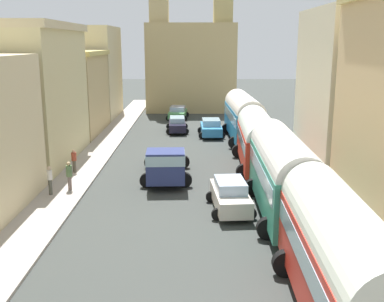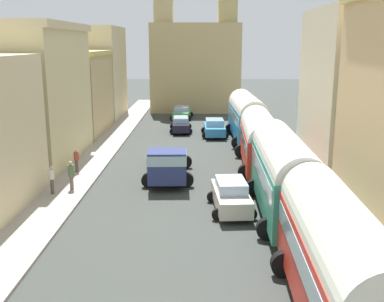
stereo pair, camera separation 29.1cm
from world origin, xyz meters
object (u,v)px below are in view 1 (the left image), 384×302
parked_bus_2 (260,138)px  car_1 (180,112)px  car_3 (213,128)px  parked_bus_1 (285,171)px  car_0 (179,124)px  cargo_truck_0 (168,163)px  pedestrian_2 (76,160)px  parked_bus_3 (245,115)px  car_2 (232,195)px  parked_bus_0 (342,255)px  pedestrian_1 (71,175)px  pedestrian_0 (52,179)px

parked_bus_2 → car_1: 21.89m
car_3 → parked_bus_1: bearing=-82.3°
parked_bus_1 → car_0: (-5.90, 22.18, -1.58)m
cargo_truck_0 → pedestrian_2: cargo_truck_0 is taller
parked_bus_3 → cargo_truck_0: (-6.09, -12.23, -1.10)m
cargo_truck_0 → car_1: 24.22m
car_2 → parked_bus_0: bearing=-75.4°
car_3 → parked_bus_2: bearing=-76.2°
parked_bus_3 → car_1: (-6.09, 11.98, -1.55)m
car_0 → pedestrian_1: bearing=-106.9°
parked_bus_0 → pedestrian_2: (-12.17, 16.33, -1.26)m
car_2 → car_3: car_2 is taller
parked_bus_0 → car_0: 31.77m
parked_bus_3 → pedestrian_1: parked_bus_3 is taller
car_2 → car_3: size_ratio=1.01×
parked_bus_1 → car_2: size_ratio=2.18×
car_0 → car_2: car_2 is taller
pedestrian_0 → parked_bus_0: bearing=-43.6°
parked_bus_0 → car_3: size_ratio=2.08×
pedestrian_0 → car_0: bearing=71.5°
parked_bus_0 → parked_bus_2: bearing=90.0°
car_1 → parked_bus_2: bearing=-73.8°
cargo_truck_0 → parked_bus_1: bearing=-43.5°
car_2 → pedestrian_2: (-9.64, 6.65, 0.14)m
car_0 → pedestrian_1: size_ratio=2.44×
parked_bus_2 → cargo_truck_0: 6.96m
cargo_truck_0 → car_3: 14.72m
car_0 → parked_bus_3: bearing=-35.3°
parked_bus_1 → pedestrian_1: size_ratio=5.21×
parked_bus_2 → car_0: bearing=114.1°
car_1 → pedestrian_0: 27.89m
pedestrian_0 → pedestrian_1: pedestrian_1 is taller
car_1 → pedestrian_2: (-6.07, -22.65, 0.23)m
car_1 → parked_bus_3: bearing=-63.1°
parked_bus_0 → pedestrian_2: size_ratio=5.35×
car_1 → pedestrian_1: 26.89m
parked_bus_1 → parked_bus_3: bearing=90.0°
car_1 → pedestrian_2: bearing=-105.0°
parked_bus_0 → pedestrian_0: 17.16m
pedestrian_0 → pedestrian_2: 4.52m
parked_bus_1 → cargo_truck_0: 8.46m
cargo_truck_0 → car_0: size_ratio=1.64×
car_0 → pedestrian_0: 20.42m
parked_bus_1 → car_0: 23.01m
car_1 → car_0: bearing=-88.6°
parked_bus_2 → pedestrian_1: 12.75m
parked_bus_2 → cargo_truck_0: (-6.09, -3.23, -0.94)m
parked_bus_0 → car_0: bearing=100.7°
car_3 → pedestrian_0: size_ratio=2.42×
parked_bus_2 → parked_bus_3: bearing=90.0°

